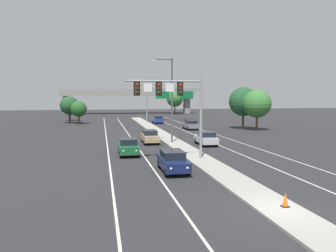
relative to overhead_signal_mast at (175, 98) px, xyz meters
name	(u,v)px	position (x,y,z in m)	size (l,w,h in m)	color
ground_plane	(280,211)	(2.29, -14.02, -5.48)	(260.00, 260.00, 0.00)	#28282B
median_island	(189,152)	(2.29, 3.98, -5.40)	(2.40, 110.00, 0.15)	#9E9B93
lane_stripe_oncoming_center	(136,144)	(-2.41, 10.98, -5.47)	(0.14, 100.00, 0.01)	silver
lane_stripe_receding_center	(212,142)	(6.99, 10.98, -5.47)	(0.14, 100.00, 0.01)	silver
edge_stripe_left	(107,145)	(-5.71, 10.98, -5.47)	(0.14, 100.00, 0.01)	silver
edge_stripe_right	(237,142)	(10.29, 10.98, -5.47)	(0.14, 100.00, 0.01)	silver
overhead_signal_mast	(175,98)	(0.00, 0.00, 0.00)	(6.71, 0.44, 7.20)	gray
street_lamp_median	(170,95)	(1.72, 10.88, 0.32)	(2.58, 0.28, 10.00)	#4C4C51
car_oncoming_navy	(173,161)	(-1.09, -4.29, -4.66)	(1.85, 4.48, 1.58)	#141E4C
car_oncoming_green	(128,146)	(-3.81, 3.85, -4.66)	(1.85, 4.48, 1.58)	#195633
car_oncoming_tan	(150,136)	(-0.62, 11.56, -4.66)	(1.85, 4.48, 1.58)	tan
car_receding_silver	(206,138)	(5.53, 8.74, -4.66)	(1.91, 4.51, 1.58)	#B7B7BC
car_receding_grey	(191,125)	(8.53, 27.24, -4.66)	(1.88, 4.49, 1.58)	slate
car_receding_blue	(157,119)	(5.14, 41.43, -4.66)	(1.85, 4.48, 1.58)	navy
traffic_cone_median_nose	(285,200)	(2.66, -13.87, -4.97)	(0.36, 0.36, 0.74)	black
highway_sign_gantry	(174,94)	(10.49, 49.62, 0.69)	(13.28, 0.42, 7.50)	gray
overpass_bridge	(129,96)	(2.29, 81.62, 0.30)	(42.40, 6.40, 7.65)	gray
tree_far_right_b	(257,104)	(18.93, 23.77, -1.09)	(4.64, 4.64, 6.72)	#4C3823
tree_far_left_a	(79,109)	(-10.79, 42.35, -2.42)	(3.24, 3.24, 4.69)	#4C3823
tree_far_right_a	(243,102)	(17.71, 26.55, -0.77)	(4.98, 4.98, 7.20)	#4C3823
tree_far_right_c	(175,99)	(16.09, 75.42, -0.68)	(5.07, 5.07, 7.34)	#4C3823
tree_far_left_c	(69,106)	(-12.86, 45.27, -1.82)	(3.88, 3.88, 5.61)	#4C3823
tree_far_left_b	(70,106)	(-13.35, 52.01, -2.06)	(3.62, 3.62, 5.23)	#4C3823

